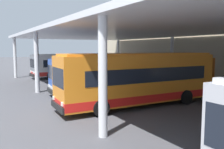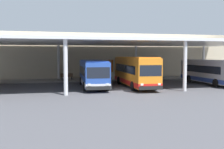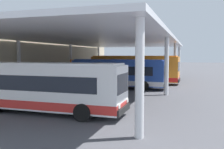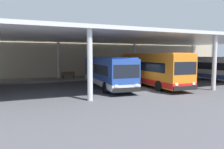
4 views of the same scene
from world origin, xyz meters
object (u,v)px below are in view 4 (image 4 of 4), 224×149
(bus_second_bay, at_px, (107,72))
(bench_waiting, at_px, (68,75))
(trash_bin, at_px, (93,74))
(bus_middle_bay, at_px, (151,69))
(bus_far_bay, at_px, (217,68))
(banner_sign, at_px, (114,65))

(bus_second_bay, relative_size, bench_waiting, 5.92)
(bus_second_bay, xyz_separation_m, trash_bin, (1.07, 8.38, -0.98))
(bus_middle_bay, relative_size, bus_far_bay, 1.08)
(bus_second_bay, xyz_separation_m, bus_middle_bay, (4.94, -0.68, 0.19))
(bus_second_bay, height_order, bus_far_bay, same)
(trash_bin, bearing_deg, bus_middle_bay, -66.86)
(bus_far_bay, xyz_separation_m, trash_bin, (-14.15, 8.66, -0.98))
(bus_far_bay, bearing_deg, bus_second_bay, 178.94)
(banner_sign, bearing_deg, bus_far_bay, -36.12)
(trash_bin, bearing_deg, banner_sign, -9.49)
(bench_waiting, height_order, trash_bin, trash_bin)
(bus_far_bay, xyz_separation_m, banner_sign, (-11.19, 8.16, 0.32))
(bus_far_bay, distance_m, banner_sign, 13.85)
(bench_waiting, distance_m, trash_bin, 3.53)
(bus_middle_bay, height_order, bench_waiting, bus_middle_bay)
(bus_second_bay, bearing_deg, trash_bin, 82.71)
(bus_middle_bay, distance_m, banner_sign, 8.61)
(bus_middle_bay, bearing_deg, bench_waiting, 128.01)
(bus_second_bay, distance_m, trash_bin, 8.50)
(bus_far_bay, height_order, bench_waiting, bus_far_bay)
(bench_waiting, xyz_separation_m, banner_sign, (6.47, -0.88, 1.32))
(bus_middle_bay, xyz_separation_m, trash_bin, (-3.87, 9.05, -1.16))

